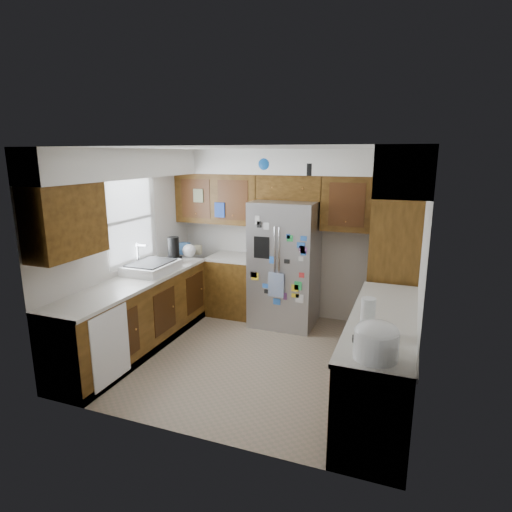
# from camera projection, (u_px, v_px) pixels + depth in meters

# --- Properties ---
(floor) EXTENTS (3.60, 3.60, 0.00)m
(floor) POSITION_uv_depth(u_px,v_px,m) (255.00, 358.00, 5.25)
(floor) COLOR gray
(floor) RESTS_ON ground
(room_shell) EXTENTS (3.64, 3.24, 2.52)m
(room_shell) POSITION_uv_depth(u_px,v_px,m) (258.00, 206.00, 5.19)
(room_shell) COLOR silver
(room_shell) RESTS_ON ground
(left_counter_run) EXTENTS (1.36, 3.20, 0.92)m
(left_counter_run) POSITION_uv_depth(u_px,v_px,m) (160.00, 310.00, 5.64)
(left_counter_run) COLOR #3B240B
(left_counter_run) RESTS_ON ground
(right_counter_run) EXTENTS (0.63, 2.25, 0.92)m
(right_counter_run) POSITION_uv_depth(u_px,v_px,m) (381.00, 365.00, 4.20)
(right_counter_run) COLOR #3B240B
(right_counter_run) RESTS_ON ground
(pantry) EXTENTS (0.60, 0.90, 2.15)m
(pantry) POSITION_uv_depth(u_px,v_px,m) (395.00, 262.00, 5.53)
(pantry) COLOR #3B240B
(pantry) RESTS_ON ground
(fridge) EXTENTS (0.90, 0.79, 1.80)m
(fridge) POSITION_uv_depth(u_px,v_px,m) (285.00, 264.00, 6.13)
(fridge) COLOR #9C9CA1
(fridge) RESTS_ON ground
(bridge_cabinet) EXTENTS (0.96, 0.34, 0.35)m
(bridge_cabinet) POSITION_uv_depth(u_px,v_px,m) (291.00, 187.00, 6.09)
(bridge_cabinet) COLOR #3B240B
(bridge_cabinet) RESTS_ON fridge
(fridge_top_items) EXTENTS (0.94, 0.30, 0.30)m
(fridge_top_items) POSITION_uv_depth(u_px,v_px,m) (287.00, 165.00, 5.96)
(fridge_top_items) COLOR blue
(fridge_top_items) RESTS_ON bridge_cabinet
(sink_assembly) EXTENTS (0.52, 0.70, 0.37)m
(sink_assembly) POSITION_uv_depth(u_px,v_px,m) (151.00, 267.00, 5.62)
(sink_assembly) COLOR white
(sink_assembly) RESTS_ON left_counter_run
(left_counter_clutter) EXTENTS (0.33, 0.91, 0.38)m
(left_counter_clutter) POSITION_uv_depth(u_px,v_px,m) (181.00, 251.00, 6.27)
(left_counter_clutter) COLOR black
(left_counter_clutter) RESTS_ON left_counter_run
(rice_cooker) EXTENTS (0.35, 0.34, 0.30)m
(rice_cooker) POSITION_uv_depth(u_px,v_px,m) (376.00, 339.00, 3.23)
(rice_cooker) COLOR white
(rice_cooker) RESTS_ON right_counter_run
(paper_towel) EXTENTS (0.13, 0.13, 0.29)m
(paper_towel) POSITION_uv_depth(u_px,v_px,m) (368.00, 314.00, 3.78)
(paper_towel) COLOR white
(paper_towel) RESTS_ON right_counter_run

